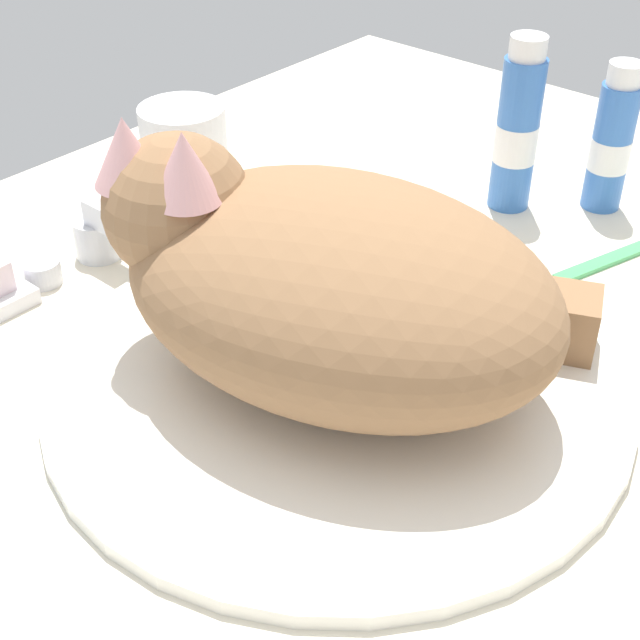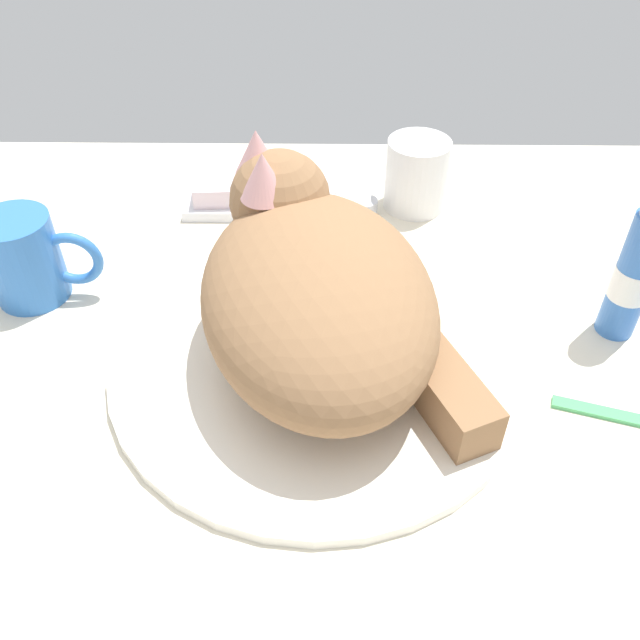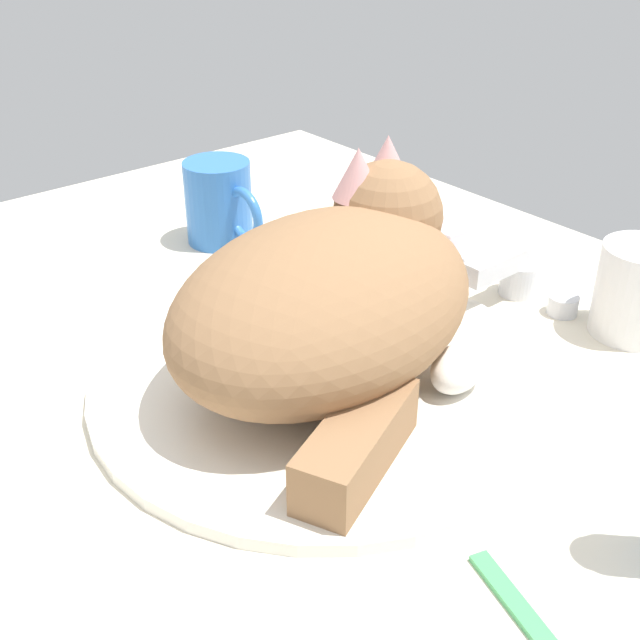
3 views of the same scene
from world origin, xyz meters
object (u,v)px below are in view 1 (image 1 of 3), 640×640
at_px(cat, 321,279).
at_px(toothbrush, 629,249).
at_px(faucet, 106,236).
at_px(rinse_cup, 185,154).
at_px(toothpaste_bottle, 517,130).
at_px(mouthwash_bottle, 612,143).

relative_size(cat, toothbrush, 2.39).
bearing_deg(faucet, rinse_cup, 14.94).
bearing_deg(rinse_cup, toothpaste_bottle, -51.48).
bearing_deg(cat, rinse_cup, 65.81).
height_order(cat, toothpaste_bottle, cat).
xyz_separation_m(faucet, cat, (-0.00, -0.22, 0.06)).
bearing_deg(toothpaste_bottle, cat, -173.10).
height_order(faucet, toothbrush, faucet).
height_order(mouthwash_bottle, toothbrush, mouthwash_bottle).
xyz_separation_m(faucet, toothbrush, (0.27, -0.30, -0.02)).
xyz_separation_m(faucet, mouthwash_bottle, (0.33, -0.25, 0.04)).
height_order(rinse_cup, mouthwash_bottle, mouthwash_bottle).
bearing_deg(toothpaste_bottle, toothbrush, -94.78).
xyz_separation_m(toothpaste_bottle, toothbrush, (-0.01, -0.11, -0.06)).
bearing_deg(cat, toothbrush, -16.47).
bearing_deg(mouthwash_bottle, toothbrush, -137.49).
bearing_deg(toothbrush, cat, 163.53).
bearing_deg(cat, toothpaste_bottle, 6.90).
height_order(toothpaste_bottle, toothbrush, toothpaste_bottle).
distance_m(mouthwash_bottle, toothbrush, 0.10).
bearing_deg(rinse_cup, faucet, -165.06).
height_order(cat, toothbrush, cat).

